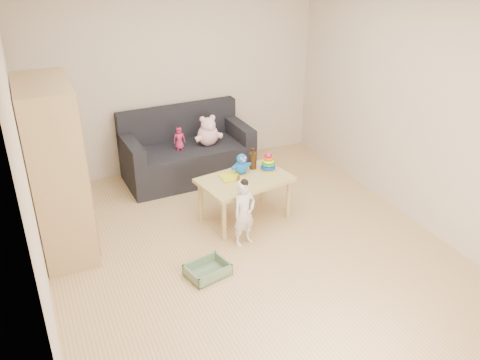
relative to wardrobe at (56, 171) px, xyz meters
name	(u,v)px	position (x,y,z in m)	size (l,w,h in m)	color
room	(246,131)	(1.74, -0.72, 0.40)	(4.50, 4.50, 4.50)	tan
wardrobe	(56,171)	(0.00, 0.00, 0.00)	(0.50, 1.00, 1.80)	tan
sofa	(188,162)	(1.71, 1.08, -0.67)	(1.66, 0.83, 0.47)	black
play_table	(245,199)	(1.95, -0.23, -0.64)	(1.01, 0.64, 0.53)	tan
storage_bin	(208,270)	(1.18, -1.06, -0.84)	(0.40, 0.30, 0.12)	#63815D
toddler	(244,214)	(1.74, -0.69, -0.54)	(0.27, 0.18, 0.73)	silver
pink_bear	(208,133)	(1.98, 0.99, -0.26)	(0.30, 0.26, 0.34)	#FFBBCE
doll	(179,139)	(1.58, 1.00, -0.29)	(0.15, 0.10, 0.30)	#C92558
ring_stacker	(268,164)	(2.29, -0.14, -0.29)	(0.18, 0.18, 0.20)	#C7BB0A
brown_bottle	(253,160)	(2.15, -0.03, -0.27)	(0.09, 0.09, 0.25)	black
blue_plush	(241,163)	(1.97, -0.09, -0.25)	(0.21, 0.16, 0.25)	blue
wooden_figure	(238,179)	(1.84, -0.31, -0.32)	(0.04, 0.03, 0.10)	brown
yellow_book	(231,177)	(1.81, -0.16, -0.36)	(0.22, 0.22, 0.02)	yellow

